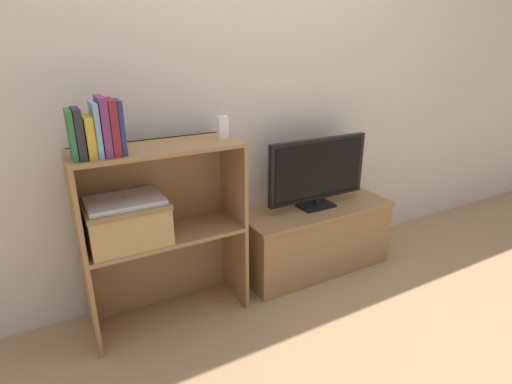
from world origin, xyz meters
The scene contains 16 objects.
ground_plane centered at (0.00, 0.00, 0.00)m, with size 16.00×16.00×0.00m, color #A37F56.
wall_back centered at (0.00, 0.41, 1.20)m, with size 10.00×0.05×2.40m.
tv_stand centered at (0.44, 0.19, 0.22)m, with size 0.98×0.39×0.43m.
tv centered at (0.44, 0.18, 0.66)m, with size 0.68×0.14×0.43m.
bookshelf_lower_tier centered at (-0.53, 0.22, 0.31)m, with size 0.79×0.31×0.49m.
bookshelf_upper_tier centered at (-0.53, 0.22, 0.78)m, with size 0.79×0.31×0.45m.
book_forest centered at (-0.89, 0.10, 1.04)m, with size 0.02×0.14×0.20m.
book_charcoal centered at (-0.86, 0.10, 1.05)m, with size 0.03×0.14×0.21m.
book_mustard centered at (-0.82, 0.10, 1.03)m, with size 0.03×0.13×0.17m.
book_skyblue centered at (-0.79, 0.10, 1.06)m, with size 0.02×0.14×0.23m.
book_plum centered at (-0.76, 0.10, 1.07)m, with size 0.03×0.15×0.25m.
book_maroon centered at (-0.72, 0.10, 1.06)m, with size 0.03×0.15×0.23m.
book_navy centered at (-0.69, 0.10, 1.06)m, with size 0.02×0.12×0.23m.
baby_monitor centered at (-0.19, 0.16, 1.00)m, with size 0.05×0.04×0.14m.
storage_basket_left centered at (-0.70, 0.14, 0.61)m, with size 0.37×0.28×0.20m.
laptop centered at (-0.70, 0.14, 0.71)m, with size 0.34×0.24×0.02m.
Camera 1 is at (-1.00, -1.65, 1.39)m, focal length 28.00 mm.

